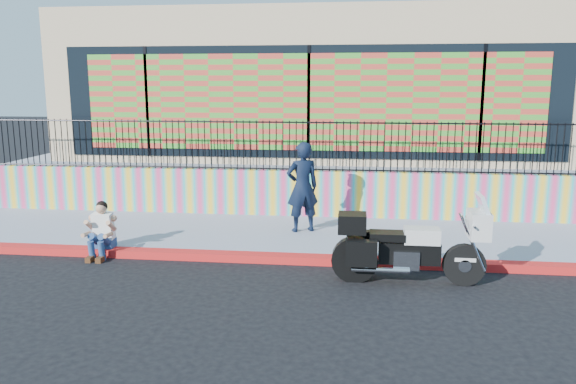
# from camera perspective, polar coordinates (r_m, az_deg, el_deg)

# --- Properties ---
(ground) EXTENTS (90.00, 90.00, 0.00)m
(ground) POSITION_cam_1_polar(r_m,az_deg,el_deg) (10.64, 0.14, -7.18)
(ground) COLOR black
(ground) RESTS_ON ground
(red_curb) EXTENTS (16.00, 0.30, 0.15)m
(red_curb) POSITION_cam_1_polar(r_m,az_deg,el_deg) (10.61, 0.14, -6.79)
(red_curb) COLOR red
(red_curb) RESTS_ON ground
(sidewalk) EXTENTS (16.00, 3.00, 0.15)m
(sidewalk) POSITION_cam_1_polar(r_m,az_deg,el_deg) (12.19, 1.05, -4.45)
(sidewalk) COLOR gray
(sidewalk) RESTS_ON ground
(mural_wall) EXTENTS (16.00, 0.20, 1.10)m
(mural_wall) POSITION_cam_1_polar(r_m,az_deg,el_deg) (13.59, 1.74, -0.13)
(mural_wall) COLOR #EC3E7A
(mural_wall) RESTS_ON sidewalk
(metal_fence) EXTENTS (15.80, 0.04, 1.20)m
(metal_fence) POSITION_cam_1_polar(r_m,az_deg,el_deg) (13.42, 1.77, 4.69)
(metal_fence) COLOR black
(metal_fence) RESTS_ON mural_wall
(elevated_platform) EXTENTS (16.00, 10.00, 1.25)m
(elevated_platform) POSITION_cam_1_polar(r_m,az_deg,el_deg) (18.62, 3.15, 2.62)
(elevated_platform) COLOR gray
(elevated_platform) RESTS_ON ground
(storefront_building) EXTENTS (14.00, 8.06, 4.00)m
(storefront_building) POSITION_cam_1_polar(r_m,az_deg,el_deg) (18.21, 3.20, 10.72)
(storefront_building) COLOR tan
(storefront_building) RESTS_ON elevated_platform
(police_motorcycle) EXTENTS (2.51, 0.83, 1.56)m
(police_motorcycle) POSITION_cam_1_polar(r_m,az_deg,el_deg) (9.61, 11.95, -5.31)
(police_motorcycle) COLOR black
(police_motorcycle) RESTS_ON ground
(police_officer) EXTENTS (0.84, 0.71, 1.95)m
(police_officer) POSITION_cam_1_polar(r_m,az_deg,el_deg) (12.06, 1.47, 0.51)
(police_officer) COLOR black
(police_officer) RESTS_ON sidewalk
(seated_man) EXTENTS (0.54, 0.71, 1.06)m
(seated_man) POSITION_cam_1_polar(r_m,az_deg,el_deg) (11.40, -18.53, -4.16)
(seated_man) COLOR navy
(seated_man) RESTS_ON ground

